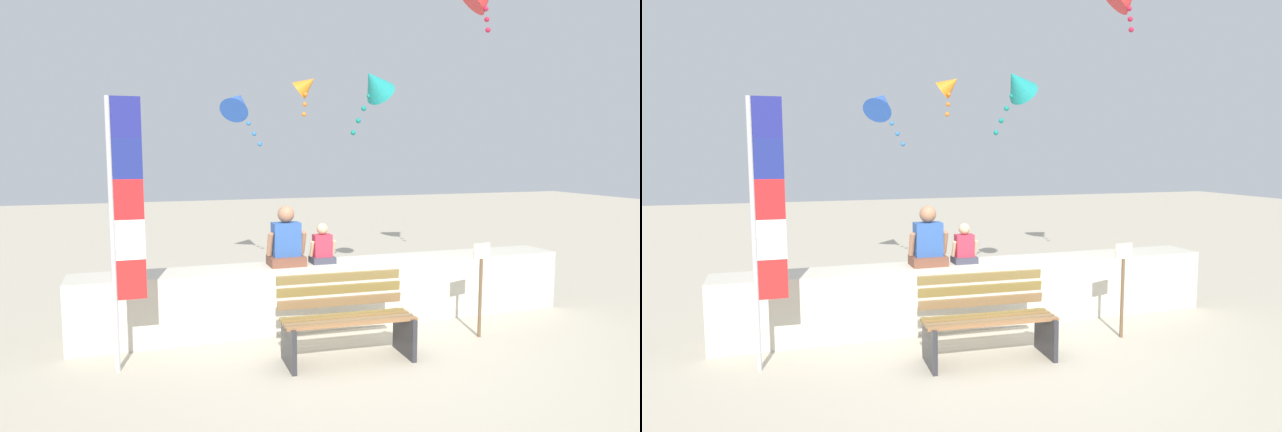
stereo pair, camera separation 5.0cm
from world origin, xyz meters
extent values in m
plane|color=#B8AE97|center=(0.00, 0.00, 0.00)|extent=(40.00, 40.00, 0.00)
cube|color=beige|center=(0.00, 0.96, 0.40)|extent=(6.38, 0.62, 0.80)
cube|color=#93643D|center=(-0.33, -0.49, 0.45)|extent=(1.41, 0.13, 0.03)
cube|color=olive|center=(-0.33, -0.38, 0.45)|extent=(1.41, 0.13, 0.03)
cube|color=olive|center=(-0.32, -0.27, 0.45)|extent=(1.41, 0.13, 0.03)
cube|color=olive|center=(-0.32, -0.16, 0.45)|extent=(1.41, 0.13, 0.03)
cube|color=olive|center=(-0.31, -0.05, 0.57)|extent=(1.41, 0.11, 0.10)
cube|color=olive|center=(-0.31, -0.03, 0.70)|extent=(1.41, 0.11, 0.10)
cube|color=olive|center=(-0.31, -0.01, 0.83)|extent=(1.41, 0.11, 0.10)
cube|color=#2D2D33|center=(-0.97, -0.30, 0.23)|extent=(0.07, 0.53, 0.45)
cube|color=#2D2D33|center=(0.32, -0.36, 0.23)|extent=(0.07, 0.53, 0.45)
cube|color=brown|center=(-0.65, 0.96, 0.86)|extent=(0.44, 0.36, 0.12)
cube|color=#2E55A2|center=(-0.65, 0.96, 1.13)|extent=(0.34, 0.22, 0.42)
cylinder|color=#A16E50|center=(-0.86, 0.94, 1.08)|extent=(0.07, 0.17, 0.30)
cylinder|color=#A16E50|center=(-0.44, 0.94, 1.08)|extent=(0.07, 0.17, 0.30)
sphere|color=#A16E50|center=(-0.65, 0.96, 1.44)|extent=(0.21, 0.21, 0.21)
cube|color=#3C3D4D|center=(-0.18, 0.96, 0.84)|extent=(0.30, 0.24, 0.08)
cube|color=#C92F45|center=(-0.18, 0.96, 1.02)|extent=(0.23, 0.15, 0.28)
cylinder|color=#D6B185|center=(-0.32, 0.95, 0.99)|extent=(0.05, 0.11, 0.21)
cylinder|color=#D6B185|center=(-0.04, 0.95, 0.99)|extent=(0.05, 0.11, 0.21)
sphere|color=#D6B185|center=(-0.18, 0.96, 1.23)|extent=(0.14, 0.14, 0.14)
cylinder|color=#B7B7BC|center=(-2.63, 0.13, 1.37)|extent=(0.05, 0.05, 2.74)
cube|color=red|center=(-2.47, 0.13, 0.93)|extent=(0.28, 0.02, 0.40)
cube|color=white|center=(-2.47, 0.13, 1.33)|extent=(0.28, 0.02, 0.40)
cube|color=red|center=(-2.47, 0.13, 1.73)|extent=(0.28, 0.02, 0.40)
cube|color=navy|center=(-2.47, 0.13, 2.13)|extent=(0.28, 0.02, 0.40)
cube|color=navy|center=(-2.47, 0.13, 2.54)|extent=(0.28, 0.02, 0.40)
sphere|color=#C31E3F|center=(2.90, 2.10, 4.42)|extent=(0.08, 0.08, 0.08)
sphere|color=#C31E3F|center=(2.87, 2.01, 4.24)|extent=(0.08, 0.08, 0.08)
sphere|color=#C31E3F|center=(2.83, 1.91, 4.06)|extent=(0.08, 0.08, 0.08)
cone|color=blue|center=(-0.64, 4.21, 3.05)|extent=(0.77, 0.84, 0.69)
sphere|color=#3378C2|center=(-0.56, 4.16, 2.87)|extent=(0.08, 0.08, 0.08)
sphere|color=#3378C2|center=(-0.47, 4.11, 2.69)|extent=(0.08, 0.08, 0.08)
sphere|color=#3378C2|center=(-0.38, 4.06, 2.51)|extent=(0.08, 0.08, 0.08)
sphere|color=#3378C2|center=(-0.29, 4.01, 2.33)|extent=(0.08, 0.08, 0.08)
cone|color=teal|center=(1.06, 2.17, 3.22)|extent=(0.78, 0.72, 0.63)
sphere|color=#16897C|center=(1.01, 2.25, 3.04)|extent=(0.08, 0.08, 0.08)
sphere|color=#16897C|center=(0.96, 2.34, 2.86)|extent=(0.08, 0.08, 0.08)
sphere|color=#16897C|center=(0.90, 2.42, 2.68)|extent=(0.08, 0.08, 0.08)
sphere|color=#16897C|center=(0.85, 2.51, 2.50)|extent=(0.08, 0.08, 0.08)
cone|color=orange|center=(0.58, 4.07, 3.39)|extent=(0.61, 0.55, 0.51)
sphere|color=orange|center=(0.53, 3.98, 3.21)|extent=(0.08, 0.08, 0.08)
sphere|color=orange|center=(0.49, 3.89, 3.03)|extent=(0.08, 0.08, 0.08)
sphere|color=orange|center=(0.45, 3.80, 2.85)|extent=(0.08, 0.08, 0.08)
cylinder|color=brown|center=(1.44, -0.11, 0.47)|extent=(0.04, 0.04, 0.94)
cube|color=beige|center=(1.44, -0.11, 1.04)|extent=(0.24, 0.06, 0.18)
camera|label=1|loc=(-2.43, -5.69, 2.20)|focal=31.57mm
camera|label=2|loc=(-2.39, -5.70, 2.20)|focal=31.57mm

